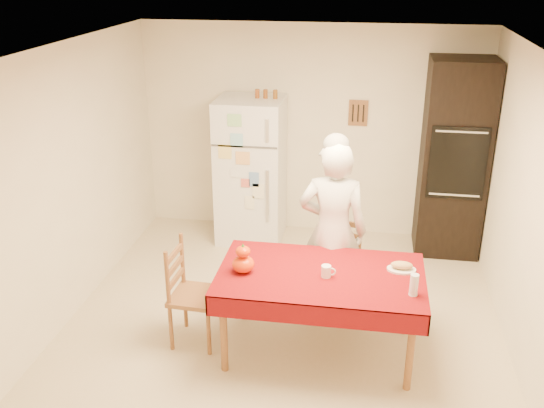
% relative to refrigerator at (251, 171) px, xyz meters
% --- Properties ---
extents(floor, '(4.50, 4.50, 0.00)m').
position_rel_refrigerator_xyz_m(floor, '(0.65, -1.88, -0.85)').
color(floor, '#CAB892').
rests_on(floor, ground).
extents(room_shell, '(4.02, 4.52, 2.51)m').
position_rel_refrigerator_xyz_m(room_shell, '(0.65, -1.88, 0.77)').
color(room_shell, '#F3E7CC').
rests_on(room_shell, ground).
extents(refrigerator, '(0.75, 0.74, 1.70)m').
position_rel_refrigerator_xyz_m(refrigerator, '(0.00, 0.00, 0.00)').
color(refrigerator, white).
rests_on(refrigerator, floor).
extents(oven_cabinet, '(0.70, 0.62, 2.20)m').
position_rel_refrigerator_xyz_m(oven_cabinet, '(2.28, 0.05, 0.25)').
color(oven_cabinet, black).
rests_on(oven_cabinet, floor).
extents(dining_table, '(1.70, 1.00, 0.76)m').
position_rel_refrigerator_xyz_m(dining_table, '(1.01, -2.17, -0.16)').
color(dining_table, brown).
rests_on(dining_table, floor).
extents(chair_far, '(0.51, 0.50, 0.95)m').
position_rel_refrigerator_xyz_m(chair_far, '(1.11, -1.39, -0.34)').
color(chair_far, brown).
rests_on(chair_far, floor).
extents(chair_left, '(0.42, 0.44, 0.95)m').
position_rel_refrigerator_xyz_m(chair_left, '(-0.13, -2.18, -0.34)').
color(chair_left, brown).
rests_on(chair_left, floor).
extents(seated_woman, '(0.64, 0.43, 1.72)m').
position_rel_refrigerator_xyz_m(seated_woman, '(1.06, -1.55, 0.01)').
color(seated_woman, silver).
rests_on(seated_woman, floor).
extents(coffee_mug, '(0.08, 0.08, 0.10)m').
position_rel_refrigerator_xyz_m(coffee_mug, '(1.06, -2.22, -0.04)').
color(coffee_mug, white).
rests_on(coffee_mug, dining_table).
extents(pumpkin_lower, '(0.19, 0.19, 0.14)m').
position_rel_refrigerator_xyz_m(pumpkin_lower, '(0.38, -2.24, -0.02)').
color(pumpkin_lower, '#E95D05').
rests_on(pumpkin_lower, dining_table).
extents(pumpkin_upper, '(0.12, 0.12, 0.09)m').
position_rel_refrigerator_xyz_m(pumpkin_upper, '(0.38, -2.24, 0.10)').
color(pumpkin_upper, '#DF5105').
rests_on(pumpkin_upper, pumpkin_lower).
extents(wine_glass, '(0.07, 0.07, 0.18)m').
position_rel_refrigerator_xyz_m(wine_glass, '(1.75, -2.39, -0.00)').
color(wine_glass, silver).
rests_on(wine_glass, dining_table).
extents(bread_plate, '(0.24, 0.24, 0.02)m').
position_rel_refrigerator_xyz_m(bread_plate, '(1.67, -2.01, -0.08)').
color(bread_plate, white).
rests_on(bread_plate, dining_table).
extents(bread_loaf, '(0.18, 0.10, 0.06)m').
position_rel_refrigerator_xyz_m(bread_loaf, '(1.67, -2.01, -0.04)').
color(bread_loaf, '#99764B').
rests_on(bread_loaf, bread_plate).
extents(spice_jar_left, '(0.05, 0.05, 0.10)m').
position_rel_refrigerator_xyz_m(spice_jar_left, '(0.08, 0.05, 0.90)').
color(spice_jar_left, brown).
rests_on(spice_jar_left, refrigerator).
extents(spice_jar_mid, '(0.05, 0.05, 0.10)m').
position_rel_refrigerator_xyz_m(spice_jar_mid, '(0.17, 0.05, 0.90)').
color(spice_jar_mid, brown).
rests_on(spice_jar_mid, refrigerator).
extents(spice_jar_right, '(0.05, 0.05, 0.10)m').
position_rel_refrigerator_xyz_m(spice_jar_right, '(0.28, 0.05, 0.90)').
color(spice_jar_right, brown).
rests_on(spice_jar_right, refrigerator).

